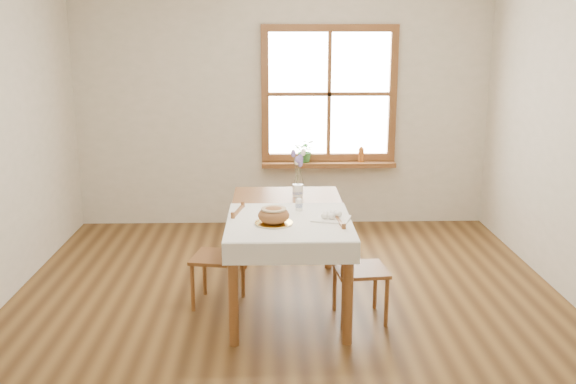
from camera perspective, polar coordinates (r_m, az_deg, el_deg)
name	(u,v)px	position (r m, az deg, el deg)	size (l,w,h in m)	color
ground	(289,316)	(4.95, 0.09, -11.01)	(5.00, 5.00, 0.00)	brown
room_walls	(289,90)	(4.51, 0.10, 9.07)	(4.60, 5.10, 2.65)	#EFE4CF
window	(329,94)	(7.01, 3.66, 8.69)	(1.46, 0.08, 1.46)	brown
window_sill	(328,164)	(7.06, 3.62, 2.48)	(1.46, 0.20, 0.05)	brown
dining_table	(288,221)	(5.00, 0.00, -2.62)	(0.90, 1.60, 0.75)	brown
table_linen	(289,221)	(4.68, 0.10, -2.62)	(0.91, 0.99, 0.01)	white
chair_left	(218,256)	(5.06, -6.27, -5.64)	(0.38, 0.39, 0.80)	brown
chair_right	(361,268)	(4.80, 6.47, -6.74)	(0.37, 0.39, 0.80)	brown
bread_plate	(274,223)	(4.60, -1.28, -2.79)	(0.26, 0.26, 0.01)	white
bread_loaf	(274,214)	(4.58, -1.28, -1.96)	(0.23, 0.23, 0.12)	#A36739
egg_napkin	(331,219)	(4.72, 3.86, -2.38)	(0.26, 0.22, 0.01)	white
eggs	(331,215)	(4.71, 3.86, -2.04)	(0.20, 0.18, 0.04)	white
salt_shaker	(299,204)	(4.93, 0.98, -1.09)	(0.05, 0.05, 0.10)	white
pepper_shaker	(299,204)	(4.96, 0.94, -1.10)	(0.05, 0.05, 0.09)	white
flower_vase	(298,191)	(5.38, 0.88, 0.08)	(0.09, 0.09, 0.10)	white
lavender_bouquet	(298,168)	(5.34, 0.88, 2.12)	(0.16, 0.16, 0.29)	#755FA8
potted_plant	(305,153)	(7.02, 1.56, 3.46)	(0.23, 0.25, 0.20)	#31752E
amber_bottle	(361,154)	(7.08, 6.52, 3.36)	(0.06, 0.06, 0.17)	#B15D20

